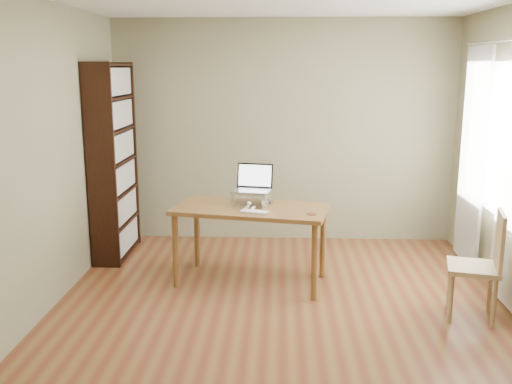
# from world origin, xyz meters

# --- Properties ---
(room) EXTENTS (4.04, 4.54, 2.64)m
(room) POSITION_xyz_m (0.03, 0.01, 1.30)
(room) COLOR #632D1A
(room) RESTS_ON ground
(bookshelf) EXTENTS (0.30, 0.90, 2.10)m
(bookshelf) POSITION_xyz_m (-1.83, 1.55, 1.05)
(bookshelf) COLOR black
(bookshelf) RESTS_ON ground
(curtains) EXTENTS (0.03, 1.90, 2.25)m
(curtains) POSITION_xyz_m (1.92, 0.80, 1.17)
(curtains) COLOR white
(curtains) RESTS_ON ground
(desk) EXTENTS (1.55, 0.98, 0.75)m
(desk) POSITION_xyz_m (-0.30, 0.77, 0.66)
(desk) COLOR brown
(desk) RESTS_ON ground
(laptop_stand) EXTENTS (0.32, 0.25, 0.13)m
(laptop_stand) POSITION_xyz_m (-0.30, 0.85, 0.83)
(laptop_stand) COLOR silver
(laptop_stand) RESTS_ON desk
(laptop) EXTENTS (0.40, 0.36, 0.25)m
(laptop) POSITION_xyz_m (-0.30, 0.91, 0.94)
(laptop) COLOR silver
(laptop) RESTS_ON laptop_stand
(keyboard) EXTENTS (0.29, 0.19, 0.02)m
(keyboard) POSITION_xyz_m (-0.26, 0.55, 0.76)
(keyboard) COLOR silver
(keyboard) RESTS_ON desk
(coaster) EXTENTS (0.09, 0.09, 0.01)m
(coaster) POSITION_xyz_m (0.26, 0.52, 0.75)
(coaster) COLOR #572E1D
(coaster) RESTS_ON desk
(cat) EXTENTS (0.22, 0.47, 0.13)m
(cat) POSITION_xyz_m (-0.27, 0.88, 0.81)
(cat) COLOR #4B453B
(cat) RESTS_ON desk
(chair) EXTENTS (0.49, 0.49, 0.92)m
(chair) POSITION_xyz_m (1.64, 0.05, 0.49)
(chair) COLOR tan
(chair) RESTS_ON ground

